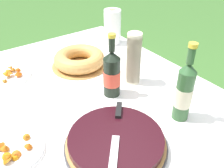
{
  "coord_description": "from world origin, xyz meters",
  "views": [
    {
      "loc": [
        0.8,
        -0.48,
        1.42
      ],
      "look_at": [
        0.02,
        0.09,
        0.78
      ],
      "focal_mm": 40.0,
      "sensor_mm": 36.0,
      "label": 1
    }
  ],
  "objects_px": {
    "juice_bottle_red": "(112,74)",
    "cider_bottle_green": "(184,92)",
    "berry_tart": "(116,143)",
    "serving_knife": "(117,130)",
    "bundt_cake": "(79,59)",
    "paper_towel_roll": "(112,27)",
    "snack_plate_near": "(15,151)",
    "snack_plate_left": "(11,75)",
    "cup_stack": "(134,59)"
  },
  "relations": [
    {
      "from": "bundt_cake",
      "to": "juice_bottle_red",
      "type": "xyz_separation_m",
      "value": [
        0.33,
        -0.01,
        0.07
      ]
    },
    {
      "from": "berry_tart",
      "to": "serving_knife",
      "type": "bearing_deg",
      "value": 138.79
    },
    {
      "from": "berry_tart",
      "to": "serving_knife",
      "type": "height_order",
      "value": "serving_knife"
    },
    {
      "from": "juice_bottle_red",
      "to": "snack_plate_left",
      "type": "relative_size",
      "value": 1.45
    },
    {
      "from": "snack_plate_near",
      "to": "paper_towel_roll",
      "type": "relative_size",
      "value": 0.92
    },
    {
      "from": "berry_tart",
      "to": "serving_knife",
      "type": "relative_size",
      "value": 1.27
    },
    {
      "from": "juice_bottle_red",
      "to": "bundt_cake",
      "type": "bearing_deg",
      "value": 177.91
    },
    {
      "from": "serving_knife",
      "to": "snack_plate_left",
      "type": "bearing_deg",
      "value": -124.63
    },
    {
      "from": "cider_bottle_green",
      "to": "snack_plate_left",
      "type": "height_order",
      "value": "cider_bottle_green"
    },
    {
      "from": "cup_stack",
      "to": "juice_bottle_red",
      "type": "relative_size",
      "value": 0.87
    },
    {
      "from": "cup_stack",
      "to": "cider_bottle_green",
      "type": "height_order",
      "value": "cider_bottle_green"
    },
    {
      "from": "cider_bottle_green",
      "to": "snack_plate_left",
      "type": "xyz_separation_m",
      "value": [
        -0.74,
        -0.48,
        -0.12
      ]
    },
    {
      "from": "cider_bottle_green",
      "to": "bundt_cake",
      "type": "bearing_deg",
      "value": -169.16
    },
    {
      "from": "cider_bottle_green",
      "to": "paper_towel_roll",
      "type": "relative_size",
      "value": 1.49
    },
    {
      "from": "juice_bottle_red",
      "to": "paper_towel_roll",
      "type": "bearing_deg",
      "value": 143.72
    },
    {
      "from": "bundt_cake",
      "to": "juice_bottle_red",
      "type": "bearing_deg",
      "value": -2.09
    },
    {
      "from": "juice_bottle_red",
      "to": "paper_towel_roll",
      "type": "height_order",
      "value": "juice_bottle_red"
    },
    {
      "from": "bundt_cake",
      "to": "cider_bottle_green",
      "type": "bearing_deg",
      "value": 10.84
    },
    {
      "from": "snack_plate_left",
      "to": "paper_towel_roll",
      "type": "distance_m",
      "value": 0.7
    },
    {
      "from": "cider_bottle_green",
      "to": "serving_knife",
      "type": "bearing_deg",
      "value": -97.9
    },
    {
      "from": "cider_bottle_green",
      "to": "cup_stack",
      "type": "bearing_deg",
      "value": 177.34
    },
    {
      "from": "snack_plate_left",
      "to": "serving_knife",
      "type": "bearing_deg",
      "value": 14.16
    },
    {
      "from": "cider_bottle_green",
      "to": "juice_bottle_red",
      "type": "relative_size",
      "value": 1.11
    },
    {
      "from": "serving_knife",
      "to": "snack_plate_near",
      "type": "bearing_deg",
      "value": -75.93
    },
    {
      "from": "bundt_cake",
      "to": "snack_plate_near",
      "type": "xyz_separation_m",
      "value": [
        0.43,
        -0.51,
        -0.03
      ]
    },
    {
      "from": "snack_plate_near",
      "to": "berry_tart",
      "type": "bearing_deg",
      "value": 58.37
    },
    {
      "from": "cup_stack",
      "to": "snack_plate_left",
      "type": "relative_size",
      "value": 1.26
    },
    {
      "from": "berry_tart",
      "to": "bundt_cake",
      "type": "distance_m",
      "value": 0.65
    },
    {
      "from": "snack_plate_near",
      "to": "bundt_cake",
      "type": "bearing_deg",
      "value": 129.89
    },
    {
      "from": "paper_towel_roll",
      "to": "berry_tart",
      "type": "bearing_deg",
      "value": -35.22
    },
    {
      "from": "serving_knife",
      "to": "paper_towel_roll",
      "type": "xyz_separation_m",
      "value": [
        -0.74,
        0.52,
        0.05
      ]
    },
    {
      "from": "snack_plate_near",
      "to": "paper_towel_roll",
      "type": "xyz_separation_m",
      "value": [
        -0.57,
        0.85,
        0.1
      ]
    },
    {
      "from": "cup_stack",
      "to": "snack_plate_near",
      "type": "relative_size",
      "value": 1.27
    },
    {
      "from": "berry_tart",
      "to": "cider_bottle_green",
      "type": "relative_size",
      "value": 1.11
    },
    {
      "from": "serving_knife",
      "to": "snack_plate_left",
      "type": "relative_size",
      "value": 1.41
    },
    {
      "from": "cider_bottle_green",
      "to": "snack_plate_left",
      "type": "distance_m",
      "value": 0.89
    },
    {
      "from": "juice_bottle_red",
      "to": "cider_bottle_green",
      "type": "bearing_deg",
      "value": 23.59
    },
    {
      "from": "berry_tart",
      "to": "snack_plate_left",
      "type": "height_order",
      "value": "same"
    },
    {
      "from": "juice_bottle_red",
      "to": "paper_towel_roll",
      "type": "distance_m",
      "value": 0.59
    },
    {
      "from": "berry_tart",
      "to": "paper_towel_roll",
      "type": "distance_m",
      "value": 0.94
    },
    {
      "from": "serving_knife",
      "to": "bundt_cake",
      "type": "xyz_separation_m",
      "value": [
        -0.59,
        0.18,
        -0.02
      ]
    },
    {
      "from": "juice_bottle_red",
      "to": "paper_towel_roll",
      "type": "xyz_separation_m",
      "value": [
        -0.48,
        0.35,
        0.0
      ]
    },
    {
      "from": "cup_stack",
      "to": "juice_bottle_red",
      "type": "height_order",
      "value": "juice_bottle_red"
    },
    {
      "from": "snack_plate_left",
      "to": "paper_towel_roll",
      "type": "height_order",
      "value": "paper_towel_roll"
    },
    {
      "from": "berry_tart",
      "to": "cider_bottle_green",
      "type": "xyz_separation_m",
      "value": [
        0.02,
        0.32,
        0.1
      ]
    },
    {
      "from": "cup_stack",
      "to": "paper_towel_roll",
      "type": "xyz_separation_m",
      "value": [
        -0.45,
        0.2,
        -0.02
      ]
    },
    {
      "from": "berry_tart",
      "to": "juice_bottle_red",
      "type": "height_order",
      "value": "juice_bottle_red"
    },
    {
      "from": "berry_tart",
      "to": "cup_stack",
      "type": "height_order",
      "value": "cup_stack"
    },
    {
      "from": "snack_plate_near",
      "to": "cider_bottle_green",
      "type": "bearing_deg",
      "value": 71.58
    },
    {
      "from": "bundt_cake",
      "to": "snack_plate_left",
      "type": "distance_m",
      "value": 0.37
    }
  ]
}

